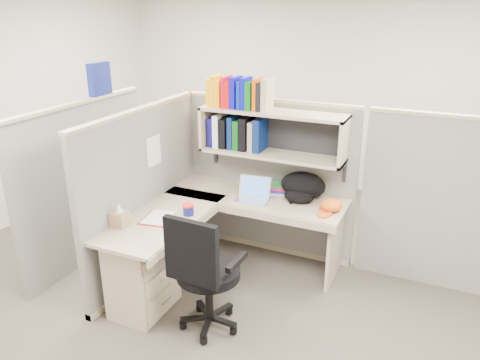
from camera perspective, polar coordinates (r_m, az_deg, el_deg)
The scene contains 14 objects.
ground at distance 4.45m, azimuth -1.05°, elevation -13.31°, with size 6.00×6.00×0.00m, color #342E28.
room_shell at distance 3.79m, azimuth -1.21°, elevation 7.42°, with size 6.00×6.00×6.00m.
cubicle at distance 4.54m, azimuth -2.85°, elevation 0.31°, with size 3.79×1.84×1.95m.
desk at distance 4.18m, azimuth -7.92°, elevation -8.90°, with size 1.74×1.75×0.73m.
laptop at distance 4.41m, azimuth 1.46°, elevation -1.24°, with size 0.31×0.31×0.22m, color silver, non-canonical shape.
backpack at distance 4.47m, azimuth 7.48°, elevation -0.87°, with size 0.44×0.34×0.26m, color black, non-canonical shape.
orange_cap at distance 4.31m, azimuth 11.08°, elevation -3.02°, with size 0.20×0.23×0.11m, color #D15512, non-canonical shape.
snack_canister at distance 4.17m, azimuth -6.31°, elevation -3.59°, with size 0.10×0.10×0.10m.
tissue_box at distance 4.06m, azimuth -14.49°, elevation -4.12°, with size 0.13×0.13×0.20m, color #9F875A, non-canonical shape.
mouse at distance 4.45m, azimuth 2.60°, elevation -2.33°, with size 0.09×0.06×0.04m, color #91B3CE.
paper_cup at distance 4.69m, azimuth 3.00°, elevation -0.69°, with size 0.07×0.07×0.10m, color white.
book_stack at distance 4.65m, azimuth 4.78°, elevation -0.92°, with size 0.15×0.20×0.10m, color slate, non-canonical shape.
loose_paper at distance 4.18m, azimuth -9.89°, elevation -4.50°, with size 0.22×0.30×0.00m, color white, non-canonical shape.
task_chair at distance 3.79m, azimuth -4.18°, elevation -13.29°, with size 0.56×0.52×1.06m.
Camera 1 is at (1.60, -3.32, 2.50)m, focal length 35.00 mm.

